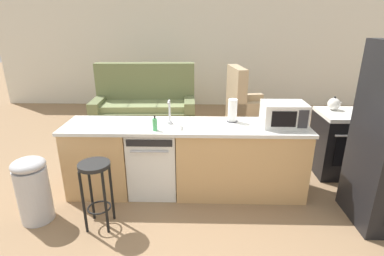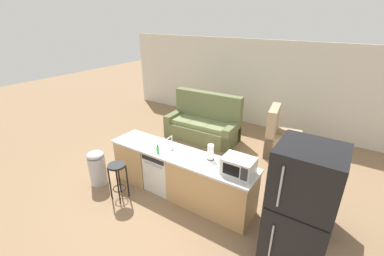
% 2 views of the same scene
% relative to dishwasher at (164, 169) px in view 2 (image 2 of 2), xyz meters
% --- Properties ---
extents(ground_plane, '(24.00, 24.00, 0.00)m').
position_rel_dishwasher_xyz_m(ground_plane, '(0.25, 0.00, -0.42)').
color(ground_plane, '#896B4C').
extents(wall_back, '(10.00, 0.06, 2.60)m').
position_rel_dishwasher_xyz_m(wall_back, '(0.55, 4.20, 0.88)').
color(wall_back, silver).
rests_on(wall_back, ground_plane).
extents(kitchen_counter, '(2.94, 0.66, 0.90)m').
position_rel_dishwasher_xyz_m(kitchen_counter, '(0.49, 0.00, -0.00)').
color(kitchen_counter, tan).
rests_on(kitchen_counter, ground_plane).
extents(dishwasher, '(0.58, 0.61, 0.84)m').
position_rel_dishwasher_xyz_m(dishwasher, '(0.00, 0.00, 0.00)').
color(dishwasher, white).
rests_on(dishwasher, ground_plane).
extents(stove_range, '(0.76, 0.68, 0.90)m').
position_rel_dishwasher_xyz_m(stove_range, '(2.60, 0.55, 0.03)').
color(stove_range, black).
rests_on(stove_range, ground_plane).
extents(refrigerator, '(0.72, 0.73, 1.92)m').
position_rel_dishwasher_xyz_m(refrigerator, '(2.60, -0.55, 0.54)').
color(refrigerator, black).
rests_on(refrigerator, ground_plane).
extents(microwave, '(0.50, 0.37, 0.28)m').
position_rel_dishwasher_xyz_m(microwave, '(1.56, -0.00, 0.62)').
color(microwave, white).
rests_on(microwave, kitchen_counter).
extents(sink_faucet, '(0.07, 0.18, 0.30)m').
position_rel_dishwasher_xyz_m(sink_faucet, '(0.21, 0.02, 0.61)').
color(sink_faucet, silver).
rests_on(sink_faucet, kitchen_counter).
extents(paper_towel_roll, '(0.14, 0.14, 0.28)m').
position_rel_dishwasher_xyz_m(paper_towel_roll, '(0.97, 0.14, 0.62)').
color(paper_towel_roll, '#4C4C51').
rests_on(paper_towel_roll, kitchen_counter).
extents(soap_bottle, '(0.06, 0.06, 0.18)m').
position_rel_dishwasher_xyz_m(soap_bottle, '(0.06, -0.20, 0.55)').
color(soap_bottle, '#4CB266').
rests_on(soap_bottle, kitchen_counter).
extents(kettle, '(0.21, 0.17, 0.19)m').
position_rel_dishwasher_xyz_m(kettle, '(2.43, 0.68, 0.56)').
color(kettle, silver).
rests_on(kettle, stove_range).
extents(bar_stool, '(0.32, 0.32, 0.74)m').
position_rel_dishwasher_xyz_m(bar_stool, '(-0.49, -0.73, 0.11)').
color(bar_stool, black).
rests_on(bar_stool, ground_plane).
extents(trash_bin, '(0.35, 0.35, 0.74)m').
position_rel_dishwasher_xyz_m(trash_bin, '(-1.21, -0.64, -0.04)').
color(trash_bin, '#B7B7BC').
rests_on(trash_bin, ground_plane).
extents(couch, '(2.03, 0.98, 1.27)m').
position_rel_dishwasher_xyz_m(couch, '(-0.54, 2.46, -0.03)').
color(couch, '#667047').
rests_on(couch, ground_plane).
extents(armchair, '(0.93, 0.97, 1.20)m').
position_rel_dishwasher_xyz_m(armchair, '(1.52, 2.68, -0.07)').
color(armchair, tan).
rests_on(armchair, ground_plane).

